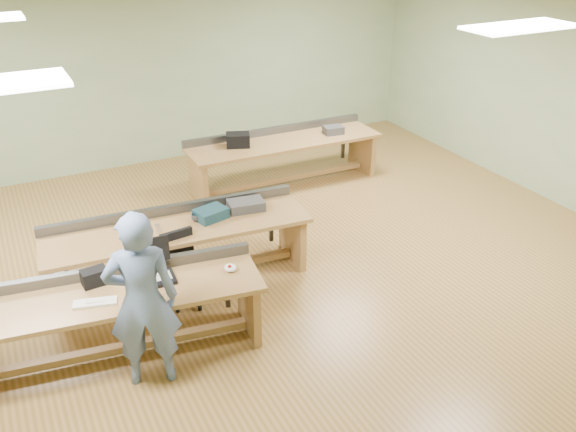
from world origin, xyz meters
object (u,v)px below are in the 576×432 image
object	(u,v)px
laptop_base	(157,279)
parts_bin_teal	(211,214)
task_chair	(185,278)
drinks_can	(158,229)
person	(142,301)
workbench_front	(115,309)
workbench_back	(284,151)
parts_bin_grey	(246,205)
workbench_mid	(179,240)
mug	(196,217)
camera_bag	(94,277)

from	to	relation	value
laptop_base	parts_bin_teal	xyz separation A→B (m)	(0.95, 1.02, 0.04)
task_chair	drinks_can	size ratio (longest dim) A/B	7.89
person	drinks_can	distance (m)	1.55
laptop_base	parts_bin_teal	world-z (taller)	parts_bin_teal
parts_bin_teal	laptop_base	bearing A→B (deg)	-132.86
task_chair	workbench_front	bearing A→B (deg)	-153.63
workbench_back	drinks_can	xyz separation A→B (m)	(-2.64, -2.09, 0.24)
workbench_back	parts_bin_grey	world-z (taller)	parts_bin_grey
workbench_mid	mug	world-z (taller)	workbench_mid
person	task_chair	bearing A→B (deg)	-108.64
workbench_mid	workbench_back	size ratio (longest dim) A/B	1.00
laptop_base	drinks_can	size ratio (longest dim) A/B	3.26
person	mug	xyz separation A→B (m)	(1.03, 1.53, -0.10)
workbench_back	task_chair	xyz separation A→B (m)	(-2.47, -2.46, -0.25)
laptop_base	parts_bin_teal	distance (m)	1.39
person	camera_bag	distance (m)	0.76
task_chair	workbench_back	bearing A→B (deg)	37.79
workbench_front	drinks_can	world-z (taller)	workbench_front
mug	drinks_can	xyz separation A→B (m)	(-0.49, -0.09, 0.01)
workbench_front	parts_bin_teal	world-z (taller)	parts_bin_teal
workbench_back	camera_bag	bearing A→B (deg)	-139.78
task_chair	workbench_mid	bearing A→B (deg)	72.00
workbench_front	parts_bin_teal	distance (m)	1.74
workbench_mid	laptop_base	xyz separation A→B (m)	(-0.53, -1.04, 0.21)
person	mug	world-z (taller)	person
workbench_back	person	xyz separation A→B (m)	(-3.18, -3.54, 0.34)
workbench_back	mug	bearing A→B (deg)	-135.98
workbench_mid	person	size ratio (longest dim) A/B	1.74
drinks_can	laptop_base	bearing A→B (deg)	-106.55
person	workbench_front	bearing A→B (deg)	-54.89
workbench_mid	task_chair	xyz separation A→B (m)	(-0.09, -0.45, -0.25)
laptop_base	camera_bag	world-z (taller)	camera_bag
camera_bag	task_chair	bearing A→B (deg)	15.24
laptop_base	workbench_front	bearing A→B (deg)	-175.83
workbench_front	drinks_can	distance (m)	1.23
drinks_can	parts_bin_teal	bearing A→B (deg)	5.27
parts_bin_grey	drinks_can	bearing A→B (deg)	-175.33
workbench_mid	parts_bin_teal	distance (m)	0.48
workbench_front	camera_bag	bearing A→B (deg)	126.50
workbench_front	drinks_can	bearing A→B (deg)	60.77
workbench_front	drinks_can	xyz separation A→B (m)	(0.73, 0.96, 0.25)
workbench_mid	camera_bag	world-z (taller)	camera_bag
parts_bin_grey	drinks_can	size ratio (longest dim) A/B	3.99
workbench_back	mug	world-z (taller)	workbench_back
laptop_base	camera_bag	bearing A→B (deg)	163.38
task_chair	mug	xyz separation A→B (m)	(0.32, 0.46, 0.48)
workbench_front	workbench_mid	world-z (taller)	same
mug	camera_bag	bearing A→B (deg)	-147.92
workbench_mid	camera_bag	bearing A→B (deg)	-138.36
laptop_base	camera_bag	size ratio (longest dim) A/B	1.45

